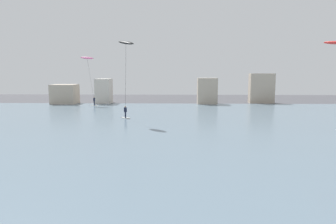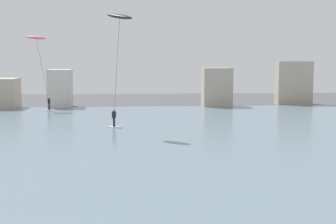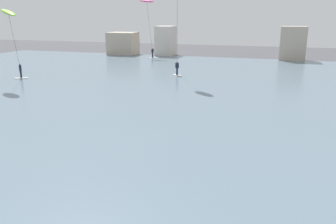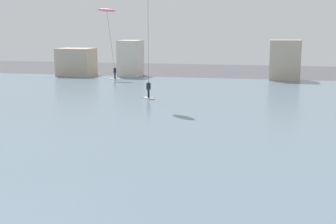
{
  "view_description": "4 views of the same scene",
  "coord_description": "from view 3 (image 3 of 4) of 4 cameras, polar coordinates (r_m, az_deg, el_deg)",
  "views": [
    {
      "loc": [
        1.26,
        -1.09,
        6.2
      ],
      "look_at": [
        0.85,
        13.76,
        4.18
      ],
      "focal_mm": 31.44,
      "sensor_mm": 36.0,
      "label": 1
    },
    {
      "loc": [
        -3.92,
        -4.49,
        6.2
      ],
      "look_at": [
        -2.33,
        15.79,
        3.91
      ],
      "focal_mm": 50.07,
      "sensor_mm": 36.0,
      "label": 2
    },
    {
      "loc": [
        5.14,
        0.43,
        6.78
      ],
      "look_at": [
        1.34,
        12.45,
        3.18
      ],
      "focal_mm": 36.67,
      "sensor_mm": 36.0,
      "label": 3
    },
    {
      "loc": [
        5.28,
        -3.27,
        6.59
      ],
      "look_at": [
        0.86,
        16.93,
        2.78
      ],
      "focal_mm": 48.98,
      "sensor_mm": 36.0,
      "label": 4
    }
  ],
  "objects": [
    {
      "name": "far_shore_buildings",
      "position": [
        57.16,
        9.8,
        11.33
      ],
      "size": [
        43.77,
        5.6,
        5.94
      ],
      "color": "#B7A893",
      "rests_on": "ground"
    },
    {
      "name": "kitesurfer_lime",
      "position": [
        37.03,
        -24.83,
        13.81
      ],
      "size": [
        4.16,
        4.66,
        7.38
      ],
      "color": "silver",
      "rests_on": "water_bay"
    },
    {
      "name": "kitesurfer_pink",
      "position": [
        57.42,
        -3.42,
        16.8
      ],
      "size": [
        3.77,
        3.15,
        9.05
      ],
      "color": "silver",
      "rests_on": "water_bay"
    },
    {
      "name": "water_bay",
      "position": [
        30.94,
        7.55,
        3.21
      ],
      "size": [
        84.0,
        52.0,
        0.1
      ],
      "primitive_type": "cube",
      "color": "slate",
      "rests_on": "ground"
    }
  ]
}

